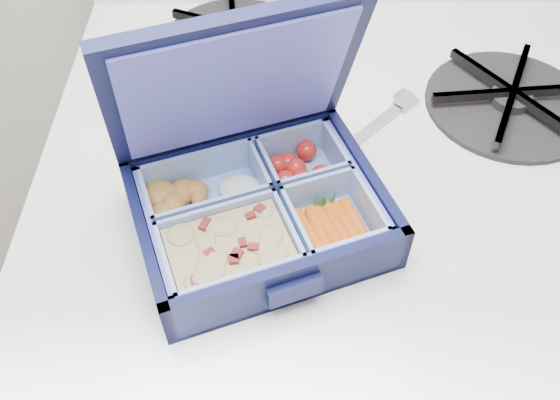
{
  "coord_description": "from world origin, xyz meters",
  "views": [
    {
      "loc": [
        -0.26,
        1.16,
        1.46
      ],
      "look_at": [
        -0.26,
        1.52,
        1.03
      ],
      "focal_mm": 38.0,
      "sensor_mm": 36.0,
      "label": 1
    }
  ],
  "objects_px": {
    "stove": "(320,337)",
    "fork": "(359,137)",
    "burner_grate": "(511,97)",
    "bento_box": "(259,213)"
  },
  "relations": [
    {
      "from": "bento_box",
      "to": "burner_grate",
      "type": "bearing_deg",
      "value": 12.0
    },
    {
      "from": "stove",
      "to": "fork",
      "type": "height_order",
      "value": "fork"
    },
    {
      "from": "stove",
      "to": "burner_grate",
      "type": "bearing_deg",
      "value": 12.96
    },
    {
      "from": "stove",
      "to": "burner_grate",
      "type": "xyz_separation_m",
      "value": [
        0.2,
        0.05,
        0.51
      ]
    },
    {
      "from": "stove",
      "to": "fork",
      "type": "distance_m",
      "value": 0.5
    },
    {
      "from": "stove",
      "to": "fork",
      "type": "xyz_separation_m",
      "value": [
        0.02,
        -0.01,
        0.5
      ]
    },
    {
      "from": "fork",
      "to": "stove",
      "type": "bearing_deg",
      "value": -162.7
    },
    {
      "from": "stove",
      "to": "burner_grate",
      "type": "distance_m",
      "value": 0.55
    },
    {
      "from": "bento_box",
      "to": "burner_grate",
      "type": "height_order",
      "value": "bento_box"
    },
    {
      "from": "bento_box",
      "to": "burner_grate",
      "type": "relative_size",
      "value": 1.16
    }
  ]
}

